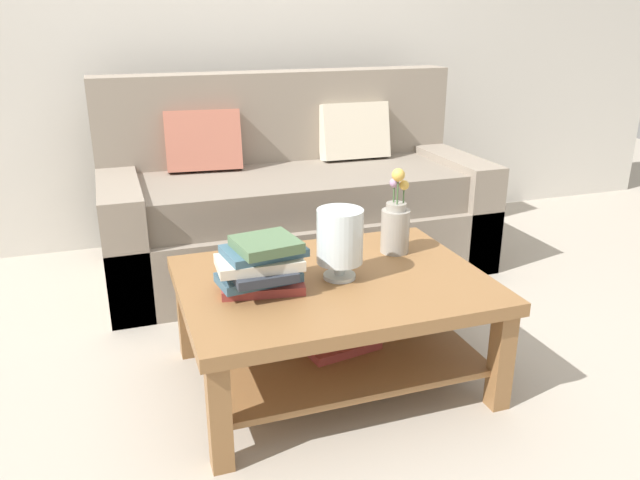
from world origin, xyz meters
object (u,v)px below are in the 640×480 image
flower_pitcher (395,225)px  book_stack_main (262,265)px  coffee_table (333,307)px  glass_hurricane_vase (340,238)px  couch (294,203)px

flower_pitcher → book_stack_main: bearing=-162.3°
coffee_table → glass_hurricane_vase: (0.02, -0.01, 0.28)m
couch → glass_hurricane_vase: bearing=-98.8°
coffee_table → book_stack_main: bearing=-175.5°
coffee_table → flower_pitcher: (0.34, 0.17, 0.24)m
coffee_table → glass_hurricane_vase: bearing=-14.2°
glass_hurricane_vase → coffee_table: bearing=165.8°
couch → coffee_table: couch is taller
couch → flower_pitcher: bearing=-83.3°
couch → coffee_table: (-0.21, -1.21, -0.05)m
couch → book_stack_main: size_ratio=6.38×
coffee_table → flower_pitcher: size_ratio=3.16×
couch → glass_hurricane_vase: (-0.19, -1.22, 0.23)m
glass_hurricane_vase → flower_pitcher: flower_pitcher is taller
coffee_table → glass_hurricane_vase: glass_hurricane_vase is taller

